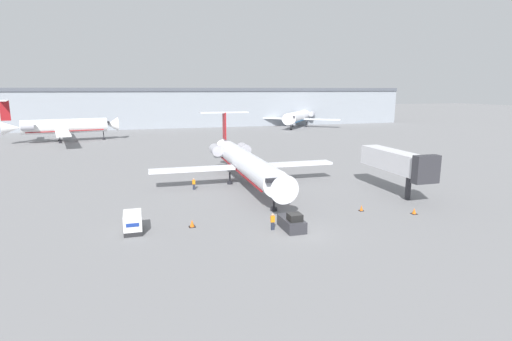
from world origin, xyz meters
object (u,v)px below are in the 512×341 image
at_px(worker_near_tug, 273,221).
at_px(jet_bridge, 397,162).
at_px(traffic_cone_right, 361,208).
at_px(traffic_cone_left, 192,223).
at_px(pushback_tug, 292,223).
at_px(worker_by_wing, 194,184).
at_px(airplane_main, 245,162).
at_px(luggage_cart, 133,222).
at_px(airplane_parked_far_right, 62,126).
at_px(airplane_parked_far_left, 299,116).
at_px(traffic_cone_mid, 414,211).

xyz_separation_m(worker_near_tug, jet_bridge, (20.27, 8.46, 3.56)).
bearing_deg(traffic_cone_right, jet_bridge, 32.66).
relative_size(traffic_cone_left, traffic_cone_right, 1.12).
relative_size(pushback_tug, worker_by_wing, 2.31).
xyz_separation_m(airplane_main, traffic_cone_left, (-10.00, -16.47, -3.03)).
distance_m(luggage_cart, jet_bridge, 34.27).
distance_m(traffic_cone_left, airplane_parked_far_right, 81.56).
xyz_separation_m(pushback_tug, traffic_cone_left, (-9.56, 3.52, -0.33)).
bearing_deg(worker_near_tug, airplane_main, 83.15).
height_order(airplane_main, traffic_cone_left, airplane_main).
bearing_deg(luggage_cart, worker_near_tug, -13.86).
xyz_separation_m(airplane_main, worker_near_tug, (-2.36, -19.63, -2.51)).
bearing_deg(worker_by_wing, airplane_parked_far_left, 58.97).
distance_m(worker_near_tug, traffic_cone_left, 8.29).
height_order(airplane_main, traffic_cone_mid, airplane_main).
height_order(traffic_cone_left, traffic_cone_right, traffic_cone_left).
relative_size(luggage_cart, worker_by_wing, 1.84).
distance_m(traffic_cone_left, traffic_cone_right, 19.61).
xyz_separation_m(airplane_main, pushback_tug, (-0.45, -19.98, -2.71)).
bearing_deg(traffic_cone_left, luggage_cart, 178.47).
height_order(luggage_cart, airplane_parked_far_right, airplane_parked_far_right).
xyz_separation_m(worker_by_wing, traffic_cone_mid, (22.41, -18.30, -0.53)).
xyz_separation_m(traffic_cone_right, traffic_cone_mid, (5.10, -2.75, -0.01)).
bearing_deg(airplane_main, traffic_cone_mid, -52.59).
height_order(traffic_cone_mid, jet_bridge, jet_bridge).
xyz_separation_m(worker_near_tug, traffic_cone_left, (-7.65, 3.16, -0.52)).
xyz_separation_m(traffic_cone_left, airplane_parked_far_right, (-24.32, 77.76, 3.82)).
height_order(worker_by_wing, traffic_cone_left, worker_by_wing).
bearing_deg(luggage_cart, airplane_main, 45.93).
relative_size(traffic_cone_right, jet_bridge, 0.05).
relative_size(worker_by_wing, traffic_cone_left, 2.11).
distance_m(worker_by_wing, airplane_parked_far_right, 67.77).
height_order(worker_near_tug, worker_by_wing, worker_near_tug).
bearing_deg(worker_near_tug, traffic_cone_right, 14.68).
height_order(airplane_main, pushback_tug, airplane_main).
distance_m(worker_near_tug, airplane_parked_far_right, 87.07).
distance_m(airplane_parked_far_right, jet_bridge, 89.33).
xyz_separation_m(worker_near_tug, airplane_parked_far_left, (45.49, 103.19, 3.01)).
relative_size(airplane_main, traffic_cone_right, 48.02).
bearing_deg(jet_bridge, traffic_cone_right, -147.34).
height_order(pushback_tug, traffic_cone_mid, pushback_tug).
relative_size(traffic_cone_mid, airplane_parked_far_right, 0.02).
bearing_deg(traffic_cone_right, airplane_parked_far_right, 119.46).
bearing_deg(luggage_cart, jet_bridge, 8.68).
bearing_deg(traffic_cone_right, pushback_tug, -160.85).
bearing_deg(luggage_cart, traffic_cone_right, -0.40).
bearing_deg(airplane_parked_far_right, worker_near_tug, -68.44).
relative_size(traffic_cone_right, airplane_parked_far_left, 0.02).
bearing_deg(traffic_cone_mid, airplane_parked_far_right, 121.34).
height_order(traffic_cone_right, airplane_parked_far_right, airplane_parked_far_right).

